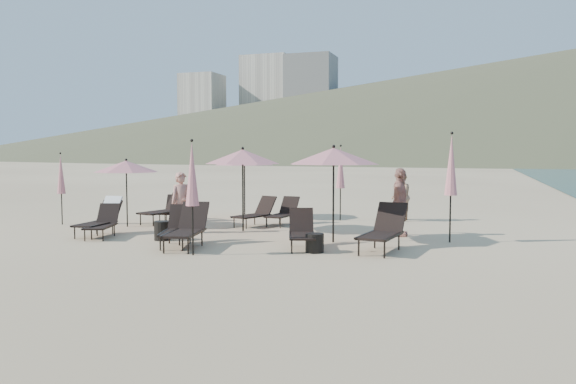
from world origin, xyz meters
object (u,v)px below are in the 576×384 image
(lounger_4, at_px, (302,231))
(umbrella_closed_2, at_px, (61,174))
(beachgoer_a, at_px, (182,203))
(umbrella_open_2, at_px, (334,156))
(side_table_0, at_px, (162,231))
(beachgoer_b, at_px, (400,196))
(lounger_2, at_px, (178,227))
(umbrella_open_3, at_px, (244,159))
(umbrella_closed_1, at_px, (451,166))
(lounger_5, at_px, (383,229))
(umbrella_open_0, at_px, (126,166))
(lounger_0, at_px, (103,222))
(umbrella_open_1, at_px, (243,157))
(lounger_8, at_px, (256,213))
(beachgoer_c, at_px, (400,202))
(lounger_9, at_px, (283,212))
(side_table_1, at_px, (315,243))
(lounger_1, at_px, (101,217))
(lounger_7, at_px, (172,209))
(lounger_3, at_px, (187,227))
(lounger_6, at_px, (165,208))
(umbrella_closed_0, at_px, (192,175))
(umbrella_closed_3, at_px, (341,168))

(lounger_4, relative_size, umbrella_closed_2, 0.73)
(beachgoer_a, bearing_deg, umbrella_open_2, -47.58)
(side_table_0, bearing_deg, lounger_4, -0.24)
(side_table_0, xyz_separation_m, beachgoer_b, (5.30, 6.13, 0.58))
(lounger_2, height_order, umbrella_open_3, umbrella_open_3)
(umbrella_closed_1, bearing_deg, lounger_4, -148.47)
(umbrella_open_3, relative_size, umbrella_closed_1, 0.82)
(lounger_5, bearing_deg, umbrella_open_0, 175.43)
(lounger_4, xyz_separation_m, side_table_0, (-3.79, 0.02, -0.17))
(umbrella_closed_2, bearing_deg, lounger_0, -32.29)
(umbrella_open_1, xyz_separation_m, beachgoer_a, (-1.48, -0.90, -1.29))
(lounger_8, height_order, beachgoer_c, beachgoer_c)
(lounger_4, height_order, lounger_9, lounger_4)
(umbrella_open_1, distance_m, beachgoer_a, 2.16)
(beachgoer_a, bearing_deg, umbrella_open_3, 41.75)
(umbrella_open_1, relative_size, side_table_1, 5.60)
(side_table_1, bearing_deg, umbrella_open_1, 137.33)
(umbrella_open_3, bearing_deg, lounger_9, -35.44)
(lounger_4, bearing_deg, lounger_1, 158.32)
(side_table_0, height_order, side_table_1, side_table_0)
(lounger_1, xyz_separation_m, lounger_4, (5.87, -0.30, -0.07))
(lounger_7, distance_m, umbrella_open_1, 3.90)
(lounger_3, bearing_deg, umbrella_open_1, 75.74)
(lounger_0, distance_m, side_table_1, 6.02)
(lounger_2, bearing_deg, beachgoer_c, 14.26)
(lounger_3, relative_size, umbrella_closed_2, 0.84)
(lounger_4, bearing_deg, lounger_6, 131.70)
(lounger_9, relative_size, beachgoer_c, 0.84)
(umbrella_open_1, bearing_deg, lounger_3, -92.73)
(lounger_1, bearing_deg, umbrella_open_2, 3.09)
(umbrella_open_2, bearing_deg, umbrella_open_3, 135.34)
(lounger_5, xyz_separation_m, beachgoer_b, (-0.37, 5.91, 0.33))
(umbrella_open_1, distance_m, beachgoer_b, 5.73)
(lounger_4, distance_m, side_table_0, 3.79)
(lounger_4, height_order, beachgoer_c, beachgoer_c)
(umbrella_open_0, xyz_separation_m, side_table_0, (2.43, -1.99, -1.60))
(umbrella_open_3, bearing_deg, lounger_1, -113.88)
(umbrella_closed_0, height_order, beachgoer_c, umbrella_closed_0)
(lounger_9, relative_size, umbrella_open_1, 0.64)
(lounger_9, bearing_deg, umbrella_closed_3, 57.13)
(umbrella_open_0, bearing_deg, beachgoer_c, 4.86)
(lounger_8, bearing_deg, beachgoer_c, 9.24)
(umbrella_closed_1, bearing_deg, side_table_0, -164.21)
(lounger_8, relative_size, umbrella_open_1, 0.68)
(umbrella_closed_2, bearing_deg, umbrella_closed_0, -27.96)
(lounger_1, distance_m, umbrella_open_1, 4.25)
(lounger_4, height_order, umbrella_open_3, umbrella_open_3)
(lounger_1, xyz_separation_m, umbrella_open_1, (3.40, 1.94, 1.66))
(lounger_3, distance_m, umbrella_open_1, 3.46)
(beachgoer_b, bearing_deg, umbrella_closed_3, -75.43)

